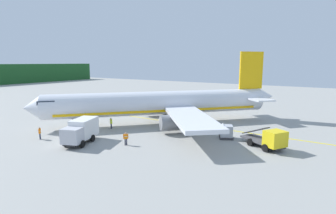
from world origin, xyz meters
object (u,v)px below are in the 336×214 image
(cargo_container_near, at_px, (226,132))
(airliner_foreground, at_px, (163,103))
(service_truck_baggage, at_px, (81,130))
(crew_marshaller, at_px, (126,138))
(crew_loader_left, at_px, (40,132))
(crew_loader_right, at_px, (111,122))
(service_truck_fuel, at_px, (269,139))

(cargo_container_near, bearing_deg, airliner_foreground, 77.03)
(airliner_foreground, distance_m, service_truck_baggage, 14.93)
(crew_marshaller, distance_m, crew_loader_left, 12.04)
(airliner_foreground, xyz_separation_m, crew_marshaller, (-12.27, -2.70, -2.44))
(crew_marshaller, bearing_deg, service_truck_baggage, 113.34)
(crew_loader_left, xyz_separation_m, crew_loader_right, (9.27, -3.79, 0.02))
(service_truck_fuel, relative_size, service_truck_baggage, 0.97)
(airliner_foreground, bearing_deg, crew_marshaller, -167.59)
(airliner_foreground, xyz_separation_m, crew_loader_left, (-16.53, 8.57, -2.42))
(crew_marshaller, bearing_deg, service_truck_fuel, -61.97)
(airliner_foreground, relative_size, crew_loader_right, 19.80)
(airliner_foreground, xyz_separation_m, cargo_container_near, (-2.75, -11.94, -2.48))
(cargo_container_near, distance_m, crew_loader_right, 17.31)
(service_truck_baggage, height_order, cargo_container_near, service_truck_baggage)
(service_truck_baggage, bearing_deg, airliner_foreground, -10.37)
(crew_marshaller, bearing_deg, crew_loader_left, 110.71)
(airliner_foreground, height_order, crew_loader_left, airliner_foreground)
(service_truck_baggage, relative_size, crew_marshaller, 3.78)
(cargo_container_near, distance_m, crew_loader_left, 24.70)
(crew_loader_left, bearing_deg, service_truck_baggage, -71.76)
(service_truck_baggage, distance_m, crew_loader_right, 7.65)
(service_truck_baggage, relative_size, crew_loader_right, 3.64)
(service_truck_baggage, xyz_separation_m, crew_marshaller, (2.32, -5.37, -0.66))
(service_truck_fuel, relative_size, crew_loader_right, 3.54)
(airliner_foreground, bearing_deg, crew_loader_right, 146.64)
(crew_loader_left, bearing_deg, crew_marshaller, -69.29)
(service_truck_baggage, xyz_separation_m, crew_loader_right, (7.33, 2.11, -0.62))
(crew_marshaller, xyz_separation_m, crew_loader_right, (5.01, 7.48, 0.04))
(crew_loader_right, bearing_deg, airliner_foreground, -33.36)
(crew_marshaller, bearing_deg, crew_loader_right, 56.17)
(service_truck_fuel, bearing_deg, service_truck_baggage, 116.83)
(service_truck_baggage, distance_m, cargo_container_near, 18.81)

